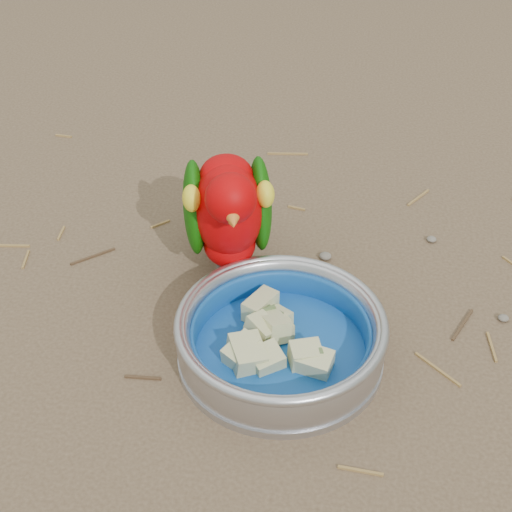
# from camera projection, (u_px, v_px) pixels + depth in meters

# --- Properties ---
(ground) EXTENTS (60.00, 60.00, 0.00)m
(ground) POSITION_uv_depth(u_px,v_px,m) (255.00, 343.00, 0.94)
(ground) COLOR brown
(food_bowl) EXTENTS (0.24, 0.24, 0.02)m
(food_bowl) POSITION_uv_depth(u_px,v_px,m) (280.00, 353.00, 0.92)
(food_bowl) COLOR #B2B2BA
(food_bowl) RESTS_ON ground
(bowl_wall) EXTENTS (0.24, 0.24, 0.04)m
(bowl_wall) POSITION_uv_depth(u_px,v_px,m) (281.00, 335.00, 0.90)
(bowl_wall) COLOR #B2B2BA
(bowl_wall) RESTS_ON food_bowl
(fruit_wedges) EXTENTS (0.14, 0.14, 0.03)m
(fruit_wedges) POSITION_uv_depth(u_px,v_px,m) (281.00, 339.00, 0.90)
(fruit_wedges) COLOR #CBCA8C
(fruit_wedges) RESTS_ON food_bowl
(lory_parrot) EXTENTS (0.16, 0.25, 0.19)m
(lory_parrot) POSITION_uv_depth(u_px,v_px,m) (229.00, 221.00, 0.98)
(lory_parrot) COLOR #B20103
(lory_parrot) RESTS_ON ground
(ground_debris) EXTENTS (0.90, 0.80, 0.01)m
(ground_debris) POSITION_uv_depth(u_px,v_px,m) (238.00, 299.00, 1.00)
(ground_debris) COLOR olive
(ground_debris) RESTS_ON ground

